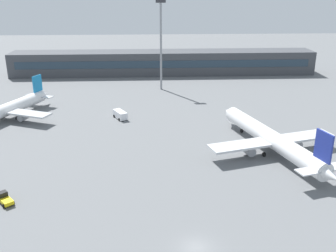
{
  "coord_description": "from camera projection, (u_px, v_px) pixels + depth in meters",
  "views": [
    {
      "loc": [
        -6.09,
        -43.35,
        33.58
      ],
      "look_at": [
        -1.75,
        40.0,
        3.0
      ],
      "focal_mm": 41.32,
      "sensor_mm": 36.0,
      "label": 1
    }
  ],
  "objects": [
    {
      "name": "ground_plane",
      "position": [
        175.0,
        138.0,
        90.01
      ],
      "size": [
        400.0,
        400.0,
        0.0
      ],
      "primitive_type": "plane",
      "color": "slate"
    },
    {
      "name": "service_van_white",
      "position": [
        120.0,
        115.0,
        102.68
      ],
      "size": [
        4.16,
        5.54,
        2.08
      ],
      "color": "white",
      "rests_on": "ground_plane"
    },
    {
      "name": "airplane_mid",
      "position": [
        4.0,
        111.0,
        100.14
      ],
      "size": [
        25.15,
        34.96,
        9.13
      ],
      "color": "white",
      "rests_on": "ground_plane"
    },
    {
      "name": "floodlight_tower_west",
      "position": [
        161.0,
        39.0,
        126.31
      ],
      "size": [
        3.2,
        0.8,
        29.41
      ],
      "color": "gray",
      "rests_on": "ground_plane"
    },
    {
      "name": "terminal_building",
      "position": [
        163.0,
        63.0,
        153.4
      ],
      "size": [
        118.42,
        12.13,
        9.0
      ],
      "color": "#3F4247",
      "rests_on": "ground_plane"
    },
    {
      "name": "baggage_tug_yellow",
      "position": [
        5.0,
        199.0,
        62.97
      ],
      "size": [
        3.46,
        3.72,
        1.75
      ],
      "color": "yellow",
      "rests_on": "ground_plane"
    },
    {
      "name": "airplane_near",
      "position": [
        270.0,
        138.0,
        81.88
      ],
      "size": [
        28.47,
        40.03,
        10.1
      ],
      "color": "white",
      "rests_on": "ground_plane"
    }
  ]
}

